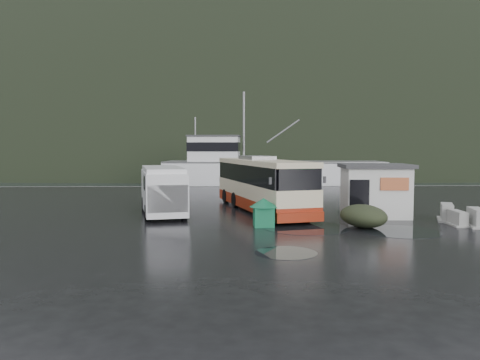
{
  "coord_description": "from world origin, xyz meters",
  "views": [
    {
      "loc": [
        -1.64,
        -24.33,
        3.71
      ],
      "look_at": [
        -0.8,
        4.38,
        1.7
      ],
      "focal_mm": 35.0,
      "sensor_mm": 36.0,
      "label": 1
    }
  ],
  "objects_px": {
    "ticket_kiosk": "(375,217)",
    "jersey_barrier_b": "(477,227)",
    "waste_bin_right": "(274,218)",
    "dome_tent": "(363,227)",
    "waste_bin_left": "(264,226)",
    "jersey_barrier_a": "(447,221)",
    "jersey_barrier_c": "(457,226)",
    "coach_bus": "(262,211)",
    "fishing_trawler": "(273,180)",
    "white_van": "(163,214)"
  },
  "relations": [
    {
      "from": "waste_bin_left",
      "to": "fishing_trawler",
      "type": "distance_m",
      "value": 31.29
    },
    {
      "from": "ticket_kiosk",
      "to": "dome_tent",
      "type": "bearing_deg",
      "value": -112.28
    },
    {
      "from": "ticket_kiosk",
      "to": "fishing_trawler",
      "type": "bearing_deg",
      "value": 99.07
    },
    {
      "from": "waste_bin_left",
      "to": "dome_tent",
      "type": "xyz_separation_m",
      "value": [
        4.61,
        -0.34,
        0.0
      ]
    },
    {
      "from": "waste_bin_left",
      "to": "waste_bin_right",
      "type": "relative_size",
      "value": 0.85
    },
    {
      "from": "dome_tent",
      "to": "ticket_kiosk",
      "type": "bearing_deg",
      "value": 63.98
    },
    {
      "from": "dome_tent",
      "to": "fishing_trawler",
      "type": "height_order",
      "value": "fishing_trawler"
    },
    {
      "from": "jersey_barrier_a",
      "to": "jersey_barrier_c",
      "type": "xyz_separation_m",
      "value": [
        -0.19,
        -1.48,
        0.0
      ]
    },
    {
      "from": "ticket_kiosk",
      "to": "jersey_barrier_b",
      "type": "relative_size",
      "value": 2.11
    },
    {
      "from": "jersey_barrier_b",
      "to": "jersey_barrier_a",
      "type": "bearing_deg",
      "value": 107.31
    },
    {
      "from": "jersey_barrier_a",
      "to": "fishing_trawler",
      "type": "xyz_separation_m",
      "value": [
        -5.87,
        29.62,
        0.0
      ]
    },
    {
      "from": "waste_bin_left",
      "to": "jersey_barrier_a",
      "type": "distance_m",
      "value": 9.53
    },
    {
      "from": "dome_tent",
      "to": "waste_bin_right",
      "type": "bearing_deg",
      "value": 143.33
    },
    {
      "from": "ticket_kiosk",
      "to": "jersey_barrier_a",
      "type": "distance_m",
      "value": 3.53
    },
    {
      "from": "dome_tent",
      "to": "jersey_barrier_b",
      "type": "relative_size",
      "value": 1.57
    },
    {
      "from": "jersey_barrier_a",
      "to": "waste_bin_left",
      "type": "bearing_deg",
      "value": -171.17
    },
    {
      "from": "dome_tent",
      "to": "jersey_barrier_b",
      "type": "distance_m",
      "value": 5.37
    },
    {
      "from": "jersey_barrier_b",
      "to": "jersey_barrier_c",
      "type": "bearing_deg",
      "value": 155.42
    },
    {
      "from": "jersey_barrier_c",
      "to": "jersey_barrier_a",
      "type": "bearing_deg",
      "value": 82.64
    },
    {
      "from": "jersey_barrier_a",
      "to": "fishing_trawler",
      "type": "height_order",
      "value": "fishing_trawler"
    },
    {
      "from": "coach_bus",
      "to": "jersey_barrier_c",
      "type": "xyz_separation_m",
      "value": [
        8.91,
        -5.51,
        0.0
      ]
    },
    {
      "from": "white_van",
      "to": "jersey_barrier_a",
      "type": "xyz_separation_m",
      "value": [
        14.68,
        -2.64,
        0.0
      ]
    },
    {
      "from": "waste_bin_right",
      "to": "jersey_barrier_a",
      "type": "height_order",
      "value": "waste_bin_right"
    },
    {
      "from": "ticket_kiosk",
      "to": "jersey_barrier_c",
      "type": "bearing_deg",
      "value": -39.84
    },
    {
      "from": "ticket_kiosk",
      "to": "jersey_barrier_b",
      "type": "distance_m",
      "value": 5.0
    },
    {
      "from": "coach_bus",
      "to": "jersey_barrier_c",
      "type": "height_order",
      "value": "coach_bus"
    },
    {
      "from": "coach_bus",
      "to": "waste_bin_left",
      "type": "relative_size",
      "value": 8.5
    },
    {
      "from": "dome_tent",
      "to": "jersey_barrier_a",
      "type": "bearing_deg",
      "value": 20.55
    },
    {
      "from": "waste_bin_left",
      "to": "dome_tent",
      "type": "height_order",
      "value": "waste_bin_left"
    },
    {
      "from": "waste_bin_left",
      "to": "jersey_barrier_c",
      "type": "relative_size",
      "value": 0.95
    },
    {
      "from": "waste_bin_left",
      "to": "waste_bin_right",
      "type": "xyz_separation_m",
      "value": [
        0.76,
        2.53,
        0.0
      ]
    },
    {
      "from": "ticket_kiosk",
      "to": "jersey_barrier_a",
      "type": "bearing_deg",
      "value": -19.94
    },
    {
      "from": "white_van",
      "to": "dome_tent",
      "type": "xyz_separation_m",
      "value": [
        9.87,
        -4.44,
        0.0
      ]
    },
    {
      "from": "waste_bin_left",
      "to": "coach_bus",
      "type": "bearing_deg",
      "value": 86.63
    },
    {
      "from": "waste_bin_right",
      "to": "dome_tent",
      "type": "distance_m",
      "value": 4.81
    },
    {
      "from": "ticket_kiosk",
      "to": "jersey_barrier_b",
      "type": "xyz_separation_m",
      "value": [
        3.8,
        -3.24,
        0.0
      ]
    },
    {
      "from": "dome_tent",
      "to": "jersey_barrier_a",
      "type": "distance_m",
      "value": 5.13
    },
    {
      "from": "waste_bin_right",
      "to": "jersey_barrier_b",
      "type": "relative_size",
      "value": 0.92
    },
    {
      "from": "white_van",
      "to": "dome_tent",
      "type": "distance_m",
      "value": 10.83
    },
    {
      "from": "coach_bus",
      "to": "fishing_trawler",
      "type": "height_order",
      "value": "fishing_trawler"
    },
    {
      "from": "waste_bin_right",
      "to": "jersey_barrier_a",
      "type": "relative_size",
      "value": 0.92
    },
    {
      "from": "coach_bus",
      "to": "waste_bin_right",
      "type": "relative_size",
      "value": 7.26
    },
    {
      "from": "waste_bin_left",
      "to": "ticket_kiosk",
      "type": "relative_size",
      "value": 0.37
    },
    {
      "from": "coach_bus",
      "to": "fishing_trawler",
      "type": "bearing_deg",
      "value": 68.34
    },
    {
      "from": "waste_bin_left",
      "to": "white_van",
      "type": "bearing_deg",
      "value": 142.04
    },
    {
      "from": "coach_bus",
      "to": "jersey_barrier_a",
      "type": "distance_m",
      "value": 9.95
    },
    {
      "from": "coach_bus",
      "to": "waste_bin_left",
      "type": "distance_m",
      "value": 5.51
    },
    {
      "from": "waste_bin_left",
      "to": "jersey_barrier_a",
      "type": "height_order",
      "value": "waste_bin_left"
    },
    {
      "from": "dome_tent",
      "to": "jersey_barrier_a",
      "type": "relative_size",
      "value": 1.57
    },
    {
      "from": "waste_bin_left",
      "to": "jersey_barrier_c",
      "type": "xyz_separation_m",
      "value": [
        9.23,
        -0.01,
        0.0
      ]
    }
  ]
}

